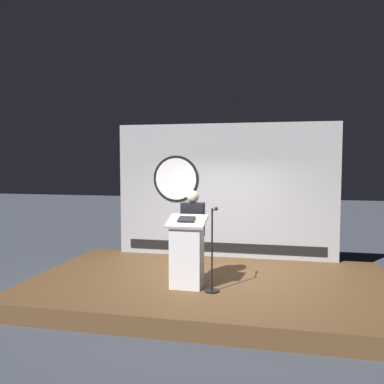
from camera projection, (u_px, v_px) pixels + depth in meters
The scene contains 6 objects.
ground_plane at pixel (210, 296), 7.56m from camera, with size 40.00×40.00×0.00m, color #383D47.
stage_platform at pixel (210, 287), 7.55m from camera, with size 6.40×4.00×0.30m, color brown.
banner_display at pixel (224, 191), 9.23m from camera, with size 4.87×0.12×2.95m.
podium at pixel (187, 253), 7.03m from camera, with size 0.64×0.49×1.22m.
speaker_person at pixel (193, 234), 7.48m from camera, with size 0.40×0.26×1.61m.
microphone_stand at pixel (213, 262), 6.84m from camera, with size 0.24×0.54×1.37m.
Camera 1 is at (1.31, -7.29, 2.43)m, focal length 39.16 mm.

